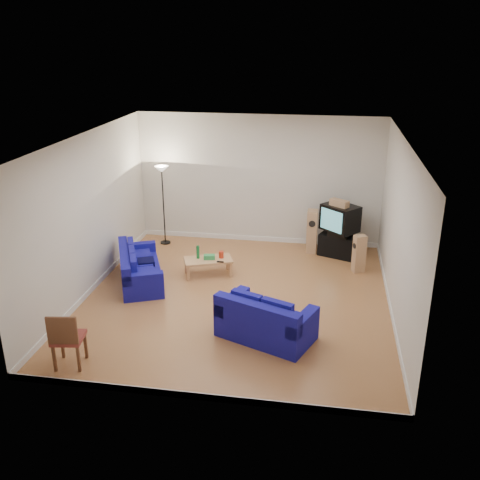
% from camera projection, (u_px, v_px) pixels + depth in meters
% --- Properties ---
extents(room, '(6.01, 6.51, 3.21)m').
position_uv_depth(room, '(237.00, 226.00, 10.17)').
color(room, brown).
rests_on(room, ground).
extents(sofa_three_seat, '(1.48, 2.04, 0.72)m').
position_uv_depth(sofa_three_seat, '(138.00, 270.00, 11.34)').
color(sofa_three_seat, '#0D0A6F').
rests_on(sofa_three_seat, ground).
extents(sofa_loveseat, '(1.82, 1.44, 0.80)m').
position_uv_depth(sofa_loveseat, '(265.00, 323.00, 9.20)').
color(sofa_loveseat, '#0D0A6F').
rests_on(sofa_loveseat, ground).
extents(coffee_table, '(1.14, 0.84, 0.37)m').
position_uv_depth(coffee_table, '(208.00, 261.00, 11.66)').
color(coffee_table, tan).
rests_on(coffee_table, ground).
extents(bottle, '(0.08, 0.08, 0.29)m').
position_uv_depth(bottle, '(198.00, 252.00, 11.63)').
color(bottle, '#197233').
rests_on(bottle, coffee_table).
extents(tissue_box, '(0.26, 0.18, 0.10)m').
position_uv_depth(tissue_box, '(209.00, 257.00, 11.63)').
color(tissue_box, green).
rests_on(tissue_box, coffee_table).
extents(red_canister, '(0.15, 0.15, 0.15)m').
position_uv_depth(red_canister, '(221.00, 255.00, 11.69)').
color(red_canister, red).
rests_on(red_canister, coffee_table).
extents(remote, '(0.15, 0.05, 0.02)m').
position_uv_depth(remote, '(220.00, 262.00, 11.48)').
color(remote, black).
rests_on(remote, coffee_table).
extents(tv_stand, '(0.98, 0.76, 0.53)m').
position_uv_depth(tv_stand, '(338.00, 245.00, 12.70)').
color(tv_stand, black).
rests_on(tv_stand, ground).
extents(av_receiver, '(0.55, 0.50, 0.11)m').
position_uv_depth(av_receiver, '(339.00, 234.00, 12.54)').
color(av_receiver, black).
rests_on(av_receiver, tv_stand).
extents(television, '(0.98, 0.97, 0.62)m').
position_uv_depth(television, '(340.00, 218.00, 12.48)').
color(television, black).
rests_on(television, av_receiver).
extents(centre_speaker, '(0.46, 0.41, 0.16)m').
position_uv_depth(centre_speaker, '(339.00, 203.00, 12.28)').
color(centre_speaker, tan).
rests_on(centre_speaker, television).
extents(speaker_left, '(0.25, 0.33, 1.06)m').
position_uv_depth(speaker_left, '(312.00, 231.00, 12.82)').
color(speaker_left, tan).
rests_on(speaker_left, ground).
extents(speaker_right, '(0.31, 0.28, 0.85)m').
position_uv_depth(speaker_right, '(359.00, 254.00, 11.79)').
color(speaker_right, tan).
rests_on(speaker_right, ground).
extents(floor_lamp, '(0.34, 0.34, 1.99)m').
position_uv_depth(floor_lamp, '(162.00, 180.00, 12.97)').
color(floor_lamp, black).
rests_on(floor_lamp, ground).
extents(dining_chair, '(0.53, 0.53, 0.97)m').
position_uv_depth(dining_chair, '(66.00, 337.00, 8.32)').
color(dining_chair, brown).
rests_on(dining_chair, ground).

